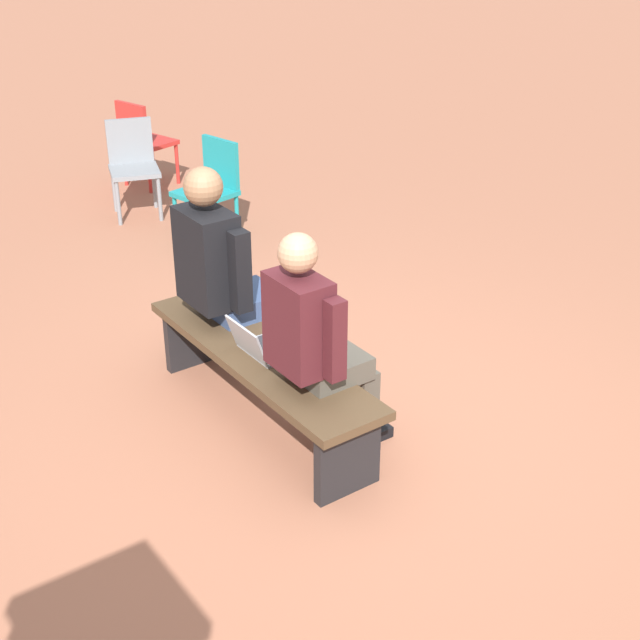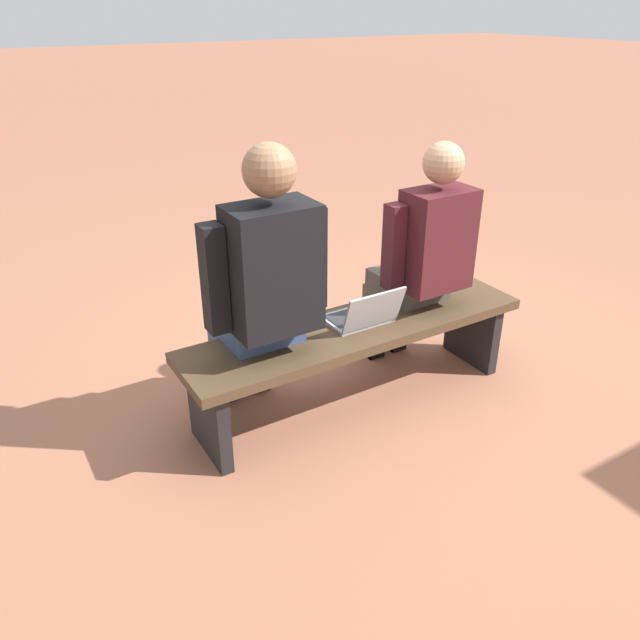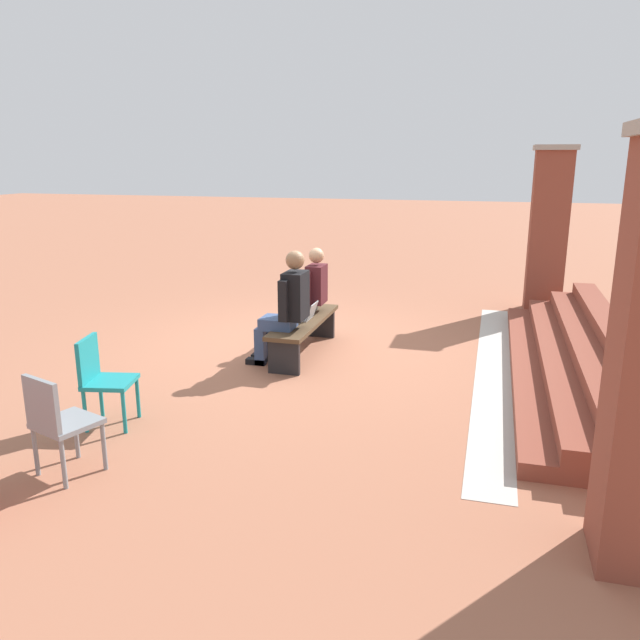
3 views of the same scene
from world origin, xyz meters
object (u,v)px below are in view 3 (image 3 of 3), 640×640
at_px(plastic_chair_by_pillar, 57,419).
at_px(person_adult, 287,305).
at_px(laptop, 306,315).
at_px(plastic_chair_foreground, 101,376).
at_px(person_student, 309,293).
at_px(bench, 304,327).

bearing_deg(plastic_chair_by_pillar, person_adult, 164.92).
height_order(person_adult, laptop, person_adult).
distance_m(person_adult, plastic_chair_by_pillar, 3.18).
bearing_deg(laptop, plastic_chair_foreground, -24.16).
relative_size(person_student, plastic_chair_foreground, 1.54).
xyz_separation_m(person_adult, laptop, (-0.50, 0.08, -0.23)).
distance_m(bench, person_student, 0.56).
bearing_deg(person_adult, plastic_chair_foreground, -27.26).
distance_m(person_adult, laptop, 0.55).
xyz_separation_m(bench, person_adult, (0.47, -0.07, 0.38)).
relative_size(person_adult, laptop, 4.33).
relative_size(person_student, person_adult, 0.93).
xyz_separation_m(person_student, plastic_chair_by_pillar, (3.97, -0.83, -0.22)).
bearing_deg(laptop, bench, -24.47).
xyz_separation_m(bench, plastic_chair_by_pillar, (3.53, -0.90, 0.13)).
relative_size(person_student, plastic_chair_by_pillar, 1.54).
bearing_deg(person_adult, bench, 171.53).
relative_size(person_adult, plastic_chair_foreground, 1.65).
height_order(plastic_chair_foreground, plastic_chair_by_pillar, same).
xyz_separation_m(plastic_chair_foreground, plastic_chair_by_pillar, (0.95, 0.26, 0.00)).
bearing_deg(plastic_chair_by_pillar, laptop, 165.70).
bearing_deg(plastic_chair_by_pillar, plastic_chair_foreground, -164.49).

